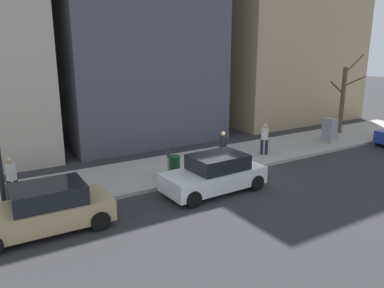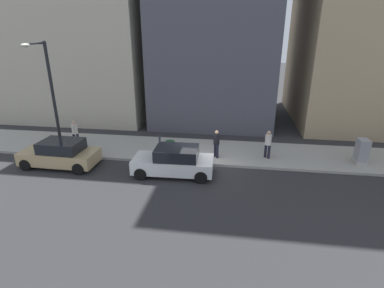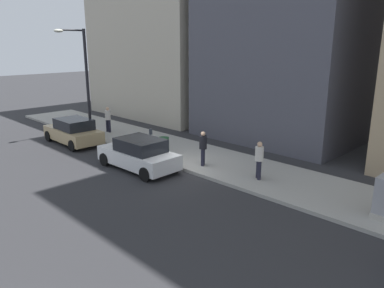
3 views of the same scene
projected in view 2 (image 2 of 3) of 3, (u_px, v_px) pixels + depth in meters
name	position (u px, v px, depth m)	size (l,w,h in m)	color
ground_plane	(200.00, 166.00, 16.99)	(120.00, 120.00, 0.00)	#2B2B2D
sidewalk	(204.00, 151.00, 18.81)	(4.00, 36.00, 0.15)	#9E9B93
parked_car_white	(174.00, 161.00, 15.75)	(2.02, 4.25, 1.52)	white
parked_car_tan	(60.00, 154.00, 16.71)	(1.98, 4.23, 1.52)	tan
parking_meter	(160.00, 145.00, 17.39)	(0.14, 0.10, 1.35)	slate
utility_box	(362.00, 152.00, 16.69)	(0.83, 0.61, 1.43)	#A8A399
streetlamp	(49.00, 90.00, 17.00)	(1.97, 0.32, 6.50)	black
trash_bin	(170.00, 148.00, 17.87)	(0.56, 0.56, 0.90)	#14381E
pedestrian_near_meter	(268.00, 143.00, 17.34)	(0.36, 0.36, 1.66)	#1E1E2D
pedestrian_midblock	(216.00, 142.00, 17.42)	(0.36, 0.36, 1.66)	#1E1E2D
pedestrian_far_corner	(75.00, 132.00, 19.23)	(0.36, 0.40, 1.66)	#1E1E2D
office_tower_right	(87.00, 16.00, 26.00)	(11.59, 11.59, 16.69)	#BCB29E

